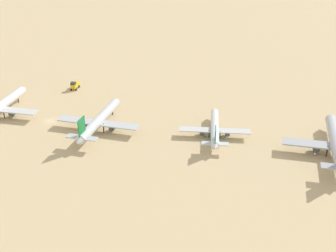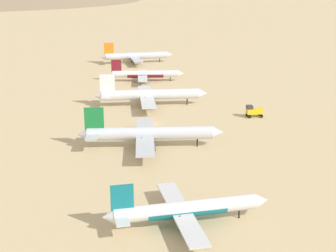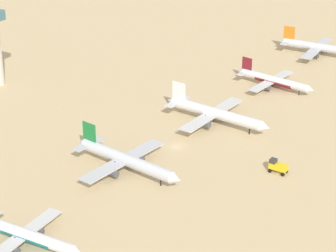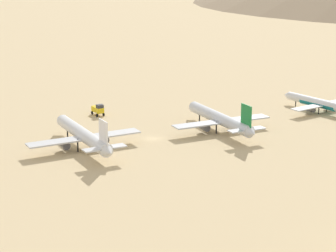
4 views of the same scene
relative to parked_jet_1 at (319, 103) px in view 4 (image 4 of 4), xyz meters
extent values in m
plane|color=tan|center=(5.16, 63.37, -3.03)|extent=(1800.00, 1800.00, 0.00)
cylinder|color=silver|center=(0.25, 0.01, 0.12)|extent=(27.05, 3.39, 2.85)
cone|color=silver|center=(14.94, 0.30, 0.12)|extent=(2.46, 2.84, 2.79)
cube|color=silver|center=(-0.87, -0.02, -0.38)|extent=(4.26, 25.57, 0.34)
cylinder|color=#4C4C54|center=(-0.37, 4.49, -1.41)|extent=(3.18, 1.79, 1.72)
cylinder|color=#4C4C54|center=(-0.18, -4.50, -1.41)|extent=(3.18, 1.79, 1.72)
cylinder|color=black|center=(10.51, 0.21, -1.60)|extent=(0.33, 0.33, 2.86)
cylinder|color=black|center=(-1.66, 1.92, -1.60)|extent=(0.33, 0.33, 2.86)
cylinder|color=black|center=(-1.59, -1.98, -1.60)|extent=(0.33, 0.33, 2.86)
cylinder|color=#14727F|center=(0.25, 0.01, -0.10)|extent=(14.90, 3.15, 2.86)
cylinder|color=silver|center=(0.73, 42.35, 0.82)|extent=(33.12, 8.50, 3.48)
cone|color=silver|center=(18.48, 39.59, 0.82)|extent=(3.42, 3.82, 3.41)
cone|color=silver|center=(-16.83, 45.07, 0.82)|extent=(3.02, 3.49, 3.13)
cube|color=#197A38|center=(-13.57, 44.57, 4.89)|extent=(5.03, 1.09, 6.41)
cube|color=#B6BBC5|center=(-14.11, 44.65, 1.16)|extent=(4.58, 11.31, 0.33)
cube|color=#B6BBC5|center=(-0.62, 42.56, 0.21)|extent=(9.30, 31.48, 0.41)
cylinder|color=#4C4C54|center=(0.94, 47.88, -1.05)|extent=(4.13, 2.67, 2.11)
cylinder|color=#4C4C54|center=(-0.74, 37.02, -1.05)|extent=(4.13, 2.67, 2.11)
cylinder|color=black|center=(13.12, 40.43, -1.28)|extent=(0.40, 0.40, 3.50)
cylinder|color=black|center=(-1.16, 45.05, -1.28)|extent=(0.40, 0.40, 3.50)
cylinder|color=black|center=(-1.89, 40.35, -1.28)|extent=(0.40, 0.40, 3.50)
cylinder|color=silver|center=(8.13, 84.03, 0.88)|extent=(33.71, 7.05, 3.54)
cone|color=silver|center=(26.28, 82.10, 0.88)|extent=(3.33, 3.76, 3.47)
cone|color=silver|center=(-9.84, 85.93, 0.88)|extent=(2.93, 3.44, 3.18)
cube|color=white|center=(-6.50, 85.57, 5.02)|extent=(5.13, 0.86, 6.52)
cube|color=silver|center=(-7.06, 85.63, 1.23)|extent=(4.14, 11.43, 0.34)
cube|color=silver|center=(6.74, 84.17, 0.26)|extent=(7.96, 31.98, 0.42)
cylinder|color=#4C4C54|center=(8.07, 89.65, -1.02)|extent=(4.12, 2.54, 2.14)
cylinder|color=#4C4C54|center=(6.89, 78.54, -1.02)|extent=(4.12, 2.54, 2.14)
cylinder|color=black|center=(20.80, 82.68, -1.25)|extent=(0.41, 0.41, 3.56)
cylinder|color=black|center=(6.07, 86.68, -1.25)|extent=(0.41, 0.41, 3.56)
cylinder|color=black|center=(5.56, 81.86, -1.25)|extent=(0.41, 0.41, 3.56)
cube|color=yellow|center=(38.20, 63.45, -1.08)|extent=(5.31, 2.57, 1.70)
cube|color=#333338|center=(36.50, 63.54, 0.32)|extent=(1.91, 2.16, 1.10)
cylinder|color=black|center=(36.17, 62.40, -2.48)|extent=(1.12, 0.41, 1.10)
cylinder|color=black|center=(36.29, 64.70, -2.48)|extent=(1.12, 0.41, 1.10)
cylinder|color=black|center=(40.11, 62.19, -2.48)|extent=(1.12, 0.41, 1.10)
cylinder|color=black|center=(40.23, 64.49, -2.48)|extent=(1.12, 0.41, 1.10)
camera|label=1|loc=(-141.07, 1.20, 71.84)|focal=47.01mm
camera|label=2|loc=(-19.83, -79.18, 41.78)|focal=52.77mm
camera|label=3|loc=(97.42, -101.52, 91.84)|focal=73.94mm
camera|label=4|loc=(-138.94, 156.68, 47.83)|focal=66.59mm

